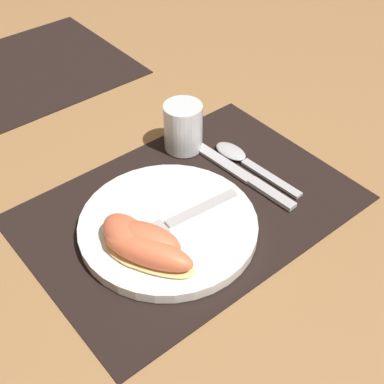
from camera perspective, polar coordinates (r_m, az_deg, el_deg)
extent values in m
plane|color=#A37547|center=(0.79, -0.28, -1.77)|extent=(3.00, 3.00, 0.00)
cube|color=black|center=(0.79, -0.28, -1.67)|extent=(0.47, 0.33, 0.00)
cube|color=black|center=(1.15, -19.05, 11.46)|extent=(0.47, 0.33, 0.00)
cylinder|color=white|center=(0.75, -2.56, -3.65)|extent=(0.25, 0.25, 0.02)
cylinder|color=silver|center=(0.87, -0.95, 6.97)|extent=(0.06, 0.06, 0.08)
cylinder|color=orange|center=(0.89, -0.93, 5.66)|extent=(0.05, 0.05, 0.03)
cube|color=#BCBCC1|center=(0.81, 8.49, -0.15)|extent=(0.02, 0.08, 0.01)
cube|color=#BCBCC1|center=(0.86, 3.21, 3.26)|extent=(0.03, 0.13, 0.01)
cube|color=#BCBCC1|center=(0.84, 8.40, 1.49)|extent=(0.02, 0.11, 0.01)
ellipsoid|color=#BCBCC1|center=(0.88, 4.17, 4.36)|extent=(0.04, 0.06, 0.01)
cube|color=#BCBCC1|center=(0.76, 0.86, -1.82)|extent=(0.12, 0.02, 0.00)
cube|color=#BCBCC1|center=(0.72, -5.31, -4.77)|extent=(0.07, 0.03, 0.00)
ellipsoid|color=#F4DB84|center=(0.71, -6.74, -5.57)|extent=(0.06, 0.10, 0.01)
ellipsoid|color=#F2754C|center=(0.70, -6.83, -4.78)|extent=(0.05, 0.09, 0.04)
ellipsoid|color=#F4DB84|center=(0.71, -4.84, -5.89)|extent=(0.09, 0.11, 0.01)
ellipsoid|color=#F2754C|center=(0.70, -4.91, -5.05)|extent=(0.09, 0.11, 0.04)
ellipsoid|color=#F4DB84|center=(0.69, -4.57, -7.16)|extent=(0.10, 0.13, 0.01)
ellipsoid|color=#F2754C|center=(0.68, -4.64, -6.38)|extent=(0.09, 0.13, 0.04)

